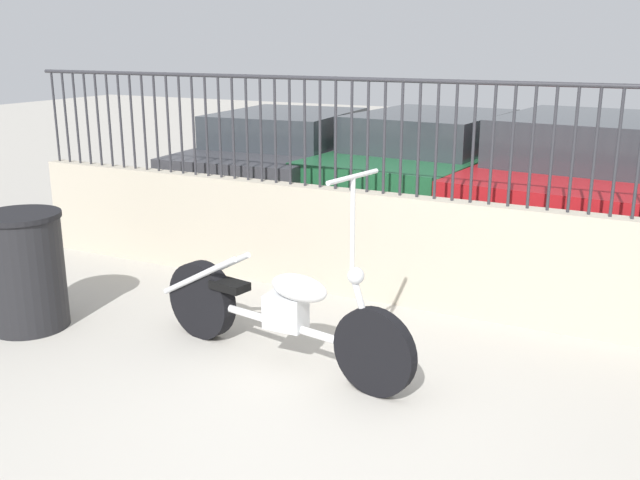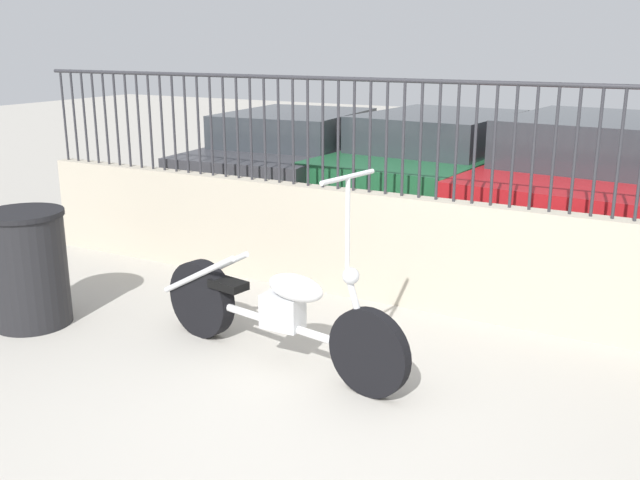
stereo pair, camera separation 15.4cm
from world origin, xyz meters
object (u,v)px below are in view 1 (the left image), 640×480
at_px(trash_bin, 25,271).
at_px(car_dark_grey, 292,160).
at_px(motorcycle_white, 269,309).
at_px(car_green, 434,165).
at_px(car_red, 586,178).

distance_m(trash_bin, car_dark_grey, 4.53).
distance_m(motorcycle_white, car_green, 4.57).
relative_size(motorcycle_white, car_green, 0.51).
height_order(car_green, car_red, car_red).
height_order(trash_bin, car_dark_grey, car_dark_grey).
distance_m(car_green, car_red, 1.83).
height_order(motorcycle_white, trash_bin, motorcycle_white).
bearing_deg(car_green, trash_bin, 165.20).
height_order(trash_bin, car_green, car_green).
relative_size(trash_bin, car_dark_grey, 0.23).
bearing_deg(trash_bin, car_dark_grey, 91.77).
bearing_deg(car_dark_grey, trash_bin, 177.05).
height_order(car_dark_grey, car_green, car_green).
distance_m(car_dark_grey, car_red, 3.68).
bearing_deg(motorcycle_white, car_green, 103.81).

